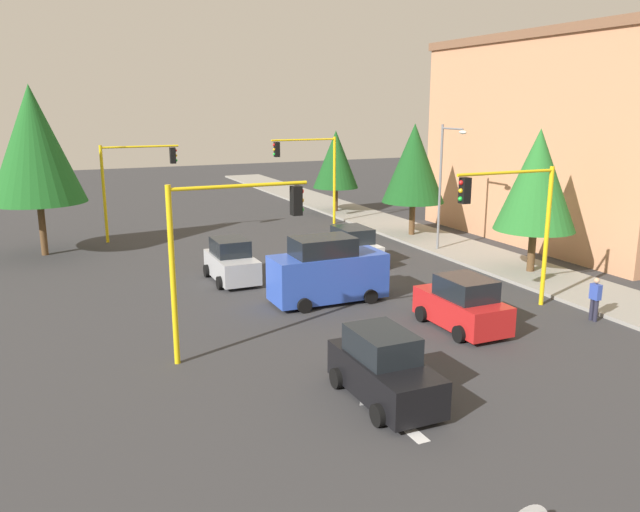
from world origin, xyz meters
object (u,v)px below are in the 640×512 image
object	(u,v)px
traffic_signal_far_left	(311,164)
tree_roadside_far	(336,159)
traffic_signal_near_right	(228,235)
tree_roadside_near	(537,180)
street_lamp_curbside	(445,174)
tree_opposite_side	(34,145)
car_black	(384,369)
pedestrian_crossing	(595,298)
tree_roadside_mid	(414,163)
car_red	(462,305)
car_white	(351,247)
traffic_signal_far_right	(134,173)
delivery_van_blue	(327,272)
car_silver	(231,262)
traffic_signal_near_left	(513,211)

from	to	relation	value
traffic_signal_far_left	tree_roadside_far	bearing A→B (deg)	136.73
traffic_signal_near_right	tree_roadside_near	xyz separation A→B (m)	(-4.00, 16.20, 0.53)
traffic_signal_far_left	street_lamp_curbside	xyz separation A→B (m)	(10.39, 3.47, 0.17)
tree_roadside_far	tree_opposite_side	bearing A→B (deg)	-73.69
car_black	pedestrian_crossing	distance (m)	10.93
tree_opposite_side	tree_roadside_mid	distance (m)	21.43
street_lamp_curbside	tree_opposite_side	world-z (taller)	tree_opposite_side
traffic_signal_far_left	car_red	distance (m)	21.46
pedestrian_crossing	tree_opposite_side	bearing A→B (deg)	-137.17
tree_roadside_near	car_black	size ratio (longest dim) A/B	1.75
car_white	car_black	bearing A→B (deg)	-23.39
traffic_signal_near_right	tree_roadside_far	size ratio (longest dim) A/B	0.93
traffic_signal_far_right	tree_opposite_side	distance (m)	5.97
tree_roadside_mid	pedestrian_crossing	size ratio (longest dim) A/B	4.08
traffic_signal_near_right	traffic_signal_far_right	bearing A→B (deg)	-179.99
car_white	delivery_van_blue	bearing A→B (deg)	-35.57
tree_roadside_near	traffic_signal_far_right	bearing A→B (deg)	-134.63
tree_roadside_near	car_red	distance (m)	9.92
traffic_signal_far_right	traffic_signal_far_left	bearing A→B (deg)	90.00
tree_roadside_far	delivery_van_blue	size ratio (longest dim) A/B	1.28
traffic_signal_far_left	car_silver	bearing A→B (deg)	-38.25
traffic_signal_near_left	pedestrian_crossing	world-z (taller)	traffic_signal_near_left
tree_opposite_side	traffic_signal_near_right	bearing A→B (deg)	16.39
traffic_signal_near_left	tree_roadside_near	size ratio (longest dim) A/B	0.81
car_red	car_white	xyz separation A→B (m)	(-10.27, 0.61, 0.00)
tree_opposite_side	car_silver	xyz separation A→B (m)	(9.23, 7.88, -5.09)
traffic_signal_far_left	car_white	bearing A→B (deg)	-12.39
traffic_signal_near_right	car_silver	xyz separation A→B (m)	(-8.77, 2.59, -3.15)
tree_roadside_mid	delivery_van_blue	xyz separation A→B (m)	(10.00, -10.39, -3.26)
tree_opposite_side	car_red	distance (m)	24.01
tree_opposite_side	car_black	bearing A→B (deg)	19.80
delivery_van_blue	car_black	xyz separation A→B (m)	(8.90, -2.36, -0.39)
traffic_signal_far_left	car_silver	distance (m)	14.67
street_lamp_curbside	tree_roadside_mid	bearing A→B (deg)	169.67
tree_roadside_near	car_red	world-z (taller)	tree_roadside_near
traffic_signal_far_left	tree_roadside_near	distance (m)	16.70
tree_opposite_side	traffic_signal_near_left	bearing A→B (deg)	42.85
street_lamp_curbside	car_silver	bearing A→B (deg)	-86.09
tree_opposite_side	car_white	world-z (taller)	tree_opposite_side
traffic_signal_far_right	traffic_signal_far_left	size ratio (longest dim) A/B	0.97
tree_roadside_mid	car_red	world-z (taller)	tree_roadside_mid
traffic_signal_far_left	tree_opposite_side	distance (m)	16.95
car_white	street_lamp_curbside	bearing A→B (deg)	93.34
traffic_signal_near_left	delivery_van_blue	world-z (taller)	traffic_signal_near_left
street_lamp_curbside	car_red	world-z (taller)	street_lamp_curbside
tree_opposite_side	car_white	bearing A→B (deg)	58.74
traffic_signal_far_right	car_black	size ratio (longest dim) A/B	1.44
tree_opposite_side	traffic_signal_far_left	bearing A→B (deg)	96.82
car_white	pedestrian_crossing	world-z (taller)	car_white
tree_roadside_mid	tree_roadside_far	bearing A→B (deg)	-177.14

